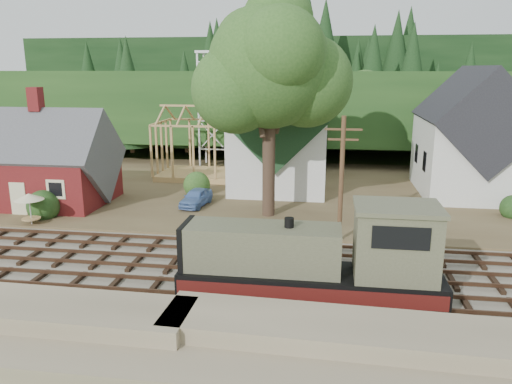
# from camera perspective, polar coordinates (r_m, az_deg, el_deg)

# --- Properties ---
(ground) EXTENTS (140.00, 140.00, 0.00)m
(ground) POSITION_cam_1_polar(r_m,az_deg,el_deg) (27.55, -5.30, -8.97)
(ground) COLOR #384C1E
(ground) RESTS_ON ground
(embankment) EXTENTS (64.00, 5.00, 1.60)m
(embankment) POSITION_cam_1_polar(r_m,az_deg,el_deg) (20.32, -11.15, -18.17)
(embankment) COLOR #7F7259
(embankment) RESTS_ON ground
(railroad_bed) EXTENTS (64.00, 11.00, 0.16)m
(railroad_bed) POSITION_cam_1_polar(r_m,az_deg,el_deg) (27.52, -5.30, -8.81)
(railroad_bed) COLOR #726B5B
(railroad_bed) RESTS_ON ground
(village_flat) EXTENTS (64.00, 26.00, 0.30)m
(village_flat) POSITION_cam_1_polar(r_m,az_deg,el_deg) (44.35, 0.10, 0.23)
(village_flat) COLOR brown
(village_flat) RESTS_ON ground
(hillside) EXTENTS (70.00, 28.96, 12.74)m
(hillside) POSITION_cam_1_polar(r_m,az_deg,el_deg) (67.76, 3.00, 4.91)
(hillside) COLOR #1E3F19
(hillside) RESTS_ON ground
(ridge) EXTENTS (80.00, 20.00, 12.00)m
(ridge) POSITION_cam_1_polar(r_m,az_deg,el_deg) (83.54, 4.03, 6.63)
(ridge) COLOR black
(ridge) RESTS_ON ground
(depot) EXTENTS (10.80, 7.41, 9.00)m
(depot) POSITION_cam_1_polar(r_m,az_deg,el_deg) (42.60, -23.20, 2.73)
(depot) COLOR maroon
(depot) RESTS_ON village_flat
(church) EXTENTS (8.40, 15.17, 13.00)m
(church) POSITION_cam_1_polar(r_m,az_deg,el_deg) (44.84, 2.96, 6.91)
(church) COLOR silver
(church) RESTS_ON village_flat
(farmhouse) EXTENTS (8.40, 10.80, 10.60)m
(farmhouse) POSITION_cam_1_polar(r_m,az_deg,el_deg) (45.59, 23.41, 5.49)
(farmhouse) COLOR silver
(farmhouse) RESTS_ON village_flat
(timber_frame) EXTENTS (8.20, 6.20, 6.99)m
(timber_frame) POSITION_cam_1_polar(r_m,az_deg,el_deg) (48.75, -6.25, 5.15)
(timber_frame) COLOR tan
(timber_frame) RESTS_ON village_flat
(lattice_tower) EXTENTS (3.20, 3.20, 12.12)m
(lattice_tower) POSITION_cam_1_polar(r_m,az_deg,el_deg) (54.01, -4.82, 13.25)
(lattice_tower) COLOR silver
(lattice_tower) RESTS_ON village_flat
(big_tree) EXTENTS (10.90, 8.40, 14.70)m
(big_tree) POSITION_cam_1_polar(r_m,az_deg,el_deg) (34.93, 1.83, 13.18)
(big_tree) COLOR #38281E
(big_tree) RESTS_ON village_flat
(telegraph_pole_near) EXTENTS (2.20, 0.28, 8.00)m
(telegraph_pole_near) POSITION_cam_1_polar(r_m,az_deg,el_deg) (30.54, 9.74, 1.56)
(telegraph_pole_near) COLOR #4C331E
(telegraph_pole_near) RESTS_ON ground
(locomotive) EXTENTS (11.88, 2.97, 4.76)m
(locomotive) POSITION_cam_1_polar(r_m,az_deg,el_deg) (23.28, 7.33, -7.84)
(locomotive) COLOR black
(locomotive) RESTS_ON railroad_bed
(car_blue) EXTENTS (2.08, 4.11, 1.34)m
(car_blue) POSITION_cam_1_polar(r_m,az_deg,el_deg) (38.90, -6.87, -0.60)
(car_blue) COLOR #5B82C4
(car_blue) RESTS_ON village_flat
(car_red) EXTENTS (4.23, 3.56, 1.08)m
(car_red) POSITION_cam_1_polar(r_m,az_deg,el_deg) (45.19, 25.00, 0.05)
(car_red) COLOR #B80E12
(car_red) RESTS_ON village_flat
(patio_set) EXTENTS (1.94, 1.94, 2.16)m
(patio_set) POSITION_cam_1_polar(r_m,az_deg,el_deg) (37.15, -24.52, -0.64)
(patio_set) COLOR silver
(patio_set) RESTS_ON village_flat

